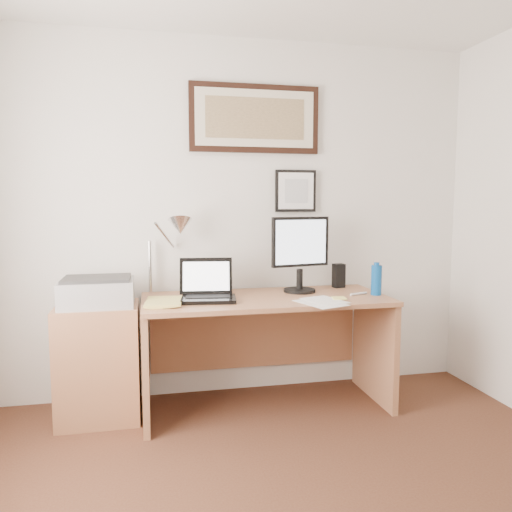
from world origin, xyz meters
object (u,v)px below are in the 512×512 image
object	(u,v)px
water_bottle	(376,280)
laptop	(208,291)
printer	(97,292)
desk	(263,329)
side_cabinet	(99,362)
lcd_monitor	(300,250)
book	(146,303)

from	to	relation	value
water_bottle	laptop	distance (m)	1.13
printer	desk	bearing A→B (deg)	2.15
laptop	printer	world-z (taller)	laptop
water_bottle	desk	distance (m)	0.83
side_cabinet	desk	xyz separation A→B (m)	(1.07, 0.04, 0.15)
desk	printer	world-z (taller)	printer
side_cabinet	water_bottle	distance (m)	1.88
side_cabinet	desk	world-z (taller)	desk
lcd_monitor	water_bottle	bearing A→B (deg)	-24.01
lcd_monitor	desk	bearing A→B (deg)	-171.67
book	laptop	xyz separation A→B (m)	(0.39, 0.07, 0.05)
water_bottle	desk	xyz separation A→B (m)	(-0.74, 0.17, -0.34)
lcd_monitor	printer	world-z (taller)	lcd_monitor
water_bottle	laptop	xyz separation A→B (m)	(-1.12, 0.08, -0.04)
printer	lcd_monitor	bearing A→B (deg)	3.41
water_bottle	book	distance (m)	1.52
water_bottle	printer	size ratio (longest dim) A/B	0.46
laptop	printer	size ratio (longest dim) A/B	0.84
book	lcd_monitor	xyz separation A→B (m)	(1.04, 0.20, 0.28)
lcd_monitor	book	bearing A→B (deg)	-168.97
side_cabinet	book	world-z (taller)	book
desk	laptop	size ratio (longest dim) A/B	4.34
book	desk	bearing A→B (deg)	11.97
desk	printer	bearing A→B (deg)	-177.85
side_cabinet	lcd_monitor	xyz separation A→B (m)	(1.34, 0.08, 0.68)
side_cabinet	laptop	distance (m)	0.82
desk	water_bottle	bearing A→B (deg)	-12.87
water_bottle	lcd_monitor	xyz separation A→B (m)	(-0.47, 0.21, 0.19)
book	printer	bearing A→B (deg)	156.97
side_cabinet	lcd_monitor	world-z (taller)	lcd_monitor
book	desk	size ratio (longest dim) A/B	0.19
side_cabinet	printer	size ratio (longest dim) A/B	1.66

